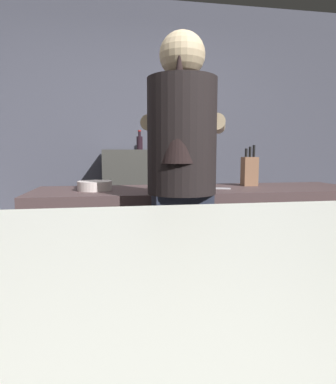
# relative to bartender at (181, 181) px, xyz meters

# --- Properties ---
(wall_back) EXTENTS (5.20, 0.10, 2.70)m
(wall_back) POSITION_rel_bartender_xyz_m (-0.13, 1.97, 0.36)
(wall_back) COLOR #474856
(wall_back) RESTS_ON ground
(prep_counter) EXTENTS (2.10, 0.60, 0.90)m
(prep_counter) POSITION_rel_bartender_xyz_m (0.22, 0.46, -0.54)
(prep_counter) COLOR #483637
(prep_counter) RESTS_ON ground
(back_shelf) EXTENTS (0.84, 0.36, 1.16)m
(back_shelf) POSITION_rel_bartender_xyz_m (-0.02, 1.69, -0.41)
(back_shelf) COLOR #3C3C37
(back_shelf) RESTS_ON ground
(bartender) EXTENTS (0.50, 0.55, 1.70)m
(bartender) POSITION_rel_bartender_xyz_m (0.00, 0.00, 0.00)
(bartender) COLOR #252A3B
(bartender) RESTS_ON ground
(knife_block) EXTENTS (0.10, 0.08, 0.28)m
(knife_block) POSITION_rel_bartender_xyz_m (0.60, 0.56, 0.02)
(knife_block) COLOR brown
(knife_block) RESTS_ON prep_counter
(mixing_bowl) EXTENTS (0.21, 0.21, 0.06)m
(mixing_bowl) POSITION_rel_bartender_xyz_m (-0.45, 0.45, -0.06)
(mixing_bowl) COLOR silver
(mixing_bowl) RESTS_ON prep_counter
(chefs_knife) EXTENTS (0.24, 0.10, 0.01)m
(chefs_knife) POSITION_rel_bartender_xyz_m (0.28, 0.41, -0.08)
(chefs_knife) COLOR silver
(chefs_knife) RESTS_ON prep_counter
(bottle_olive_oil) EXTENTS (0.05, 0.05, 0.24)m
(bottle_olive_oil) POSITION_rel_bartender_xyz_m (0.05, 1.71, 0.27)
(bottle_olive_oil) COLOR red
(bottle_olive_oil) RESTS_ON back_shelf
(bottle_soy) EXTENTS (0.06, 0.06, 0.18)m
(bottle_soy) POSITION_rel_bartender_xyz_m (-0.08, 1.60, 0.25)
(bottle_soy) COLOR black
(bottle_soy) RESTS_ON back_shelf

